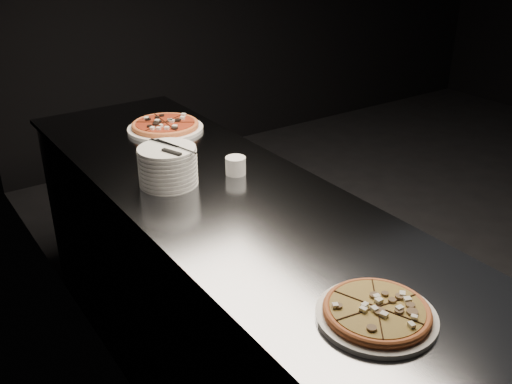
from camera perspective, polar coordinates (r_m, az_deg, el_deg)
floor at (r=3.97m, az=24.23°, el=-4.18°), size 5.00×5.00×0.00m
wall_left at (r=1.81m, az=-14.23°, el=11.27°), size 0.02×5.00×2.80m
counter at (r=2.36m, az=-3.25°, el=-9.77°), size 0.74×2.44×0.92m
pizza_mushroom at (r=1.49m, az=11.97°, el=-11.69°), size 0.31×0.31×0.04m
pizza_tomato at (r=2.74m, az=-9.06°, el=6.54°), size 0.42×0.42×0.04m
plate_stack at (r=2.15m, az=-8.81°, el=2.59°), size 0.22×0.22×0.15m
cutlery at (r=2.11m, az=-8.53°, el=4.40°), size 0.07×0.23×0.01m
ramekin at (r=2.23m, az=-2.05°, el=2.70°), size 0.08×0.08×0.07m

